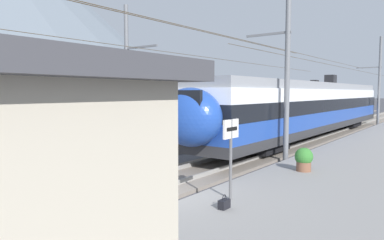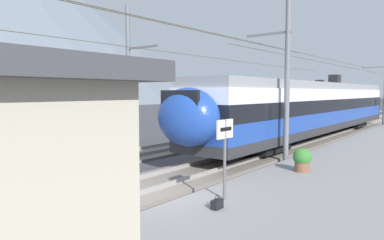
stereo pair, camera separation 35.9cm
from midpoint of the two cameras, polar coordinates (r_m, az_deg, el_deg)
name	(u,v)px [view 1 (the left image)]	position (r m, az deg, el deg)	size (l,w,h in m)	color
ground_plane	(156,204)	(10.63, -6.84, -13.19)	(400.00, 400.00, 0.00)	#424247
platform_slab	(315,237)	(8.26, 17.89, -17.36)	(120.00, 7.04, 0.36)	gray
track_near	(126,194)	(11.48, -11.44, -11.55)	(120.00, 3.00, 0.28)	slate
track_far	(42,173)	(15.35, -23.56, -7.75)	(120.00, 3.00, 0.28)	slate
train_near_platform	(310,107)	(25.27, 17.96, 2.01)	(28.12, 2.96, 4.27)	#2D2D30
train_far_track	(301,102)	(37.69, 16.79, 2.78)	(24.51, 2.94, 4.27)	#2D2D30
catenary_mast_mid	(284,72)	(16.57, 13.95, 7.48)	(48.30, 2.21, 7.90)	slate
catenary_mast_east	(378,80)	(38.00, 27.39, 5.65)	(48.30, 2.21, 8.42)	slate
catenary_mast_far_side	(129,75)	(20.54, -10.57, 7.13)	(48.30, 2.50, 8.09)	slate
platform_sign	(231,141)	(9.46, 5.16, -3.35)	(0.70, 0.08, 2.14)	#59595B
handbag_near_sign	(224,204)	(9.00, 4.02, -13.27)	(0.32, 0.18, 0.36)	black
potted_plant_platform_edge	(304,158)	(13.52, 16.76, -5.90)	(0.65, 0.65, 0.86)	brown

